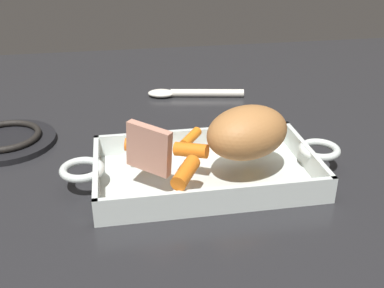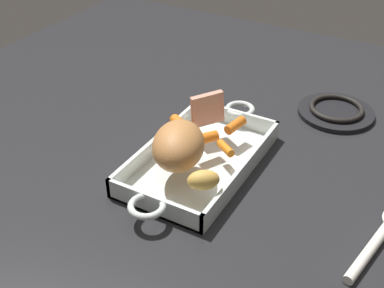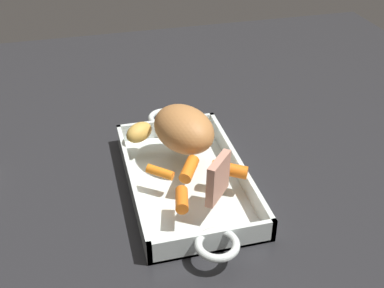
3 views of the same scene
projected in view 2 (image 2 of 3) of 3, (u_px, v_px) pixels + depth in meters
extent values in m
plane|color=#232326|center=(200.00, 165.00, 1.05)|extent=(1.65, 1.65, 0.00)
cube|color=silver|center=(200.00, 163.00, 1.05)|extent=(0.36, 0.21, 0.01)
cube|color=silver|center=(159.00, 143.00, 1.08)|extent=(0.36, 0.01, 0.04)
cube|color=silver|center=(244.00, 171.00, 1.00)|extent=(0.36, 0.01, 0.04)
cube|color=silver|center=(236.00, 119.00, 1.17)|extent=(0.01, 0.21, 0.04)
cube|color=silver|center=(154.00, 205.00, 0.92)|extent=(0.01, 0.21, 0.04)
torus|color=silver|center=(240.00, 109.00, 1.17)|extent=(0.07, 0.07, 0.01)
torus|color=silver|center=(147.00, 206.00, 0.89)|extent=(0.07, 0.07, 0.01)
ellipsoid|color=#B2753F|center=(179.00, 145.00, 0.97)|extent=(0.17, 0.14, 0.08)
cube|color=tan|center=(208.00, 109.00, 1.09)|extent=(0.07, 0.06, 0.08)
cylinder|color=orange|center=(235.00, 125.00, 1.08)|extent=(0.06, 0.03, 0.02)
cylinder|color=orange|center=(204.00, 138.00, 1.04)|extent=(0.06, 0.05, 0.03)
cylinder|color=orange|center=(181.00, 125.00, 1.08)|extent=(0.05, 0.07, 0.03)
cylinder|color=orange|center=(226.00, 148.00, 1.02)|extent=(0.04, 0.05, 0.02)
ellipsoid|color=gold|center=(203.00, 180.00, 0.91)|extent=(0.07, 0.07, 0.04)
cylinder|color=black|center=(336.00, 112.00, 1.22)|extent=(0.18, 0.18, 0.01)
torus|color=black|center=(337.00, 108.00, 1.22)|extent=(0.13, 0.13, 0.01)
cylinder|color=white|center=(370.00, 250.00, 0.84)|extent=(0.17, 0.05, 0.02)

